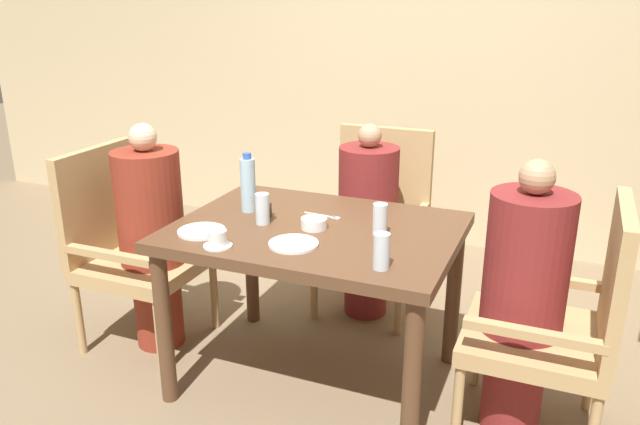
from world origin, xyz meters
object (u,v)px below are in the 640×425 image
object	(u,v)px
diner_in_left_chair	(152,236)
glass_tall_near	(382,251)
diner_in_right_chair	(523,298)
chair_left_side	(128,243)
chair_right_side	(563,319)
glass_tall_mid	(262,209)
teacup_with_saucer	(217,240)
glass_tall_far	(380,220)
bowl_small	(313,223)
chair_far_side	(376,215)
water_bottle	(248,184)
diner_in_far_chair	(368,219)
plate_main_left	(202,231)
plate_main_right	(294,244)

from	to	relation	value
diner_in_left_chair	glass_tall_near	size ratio (longest dim) A/B	8.45
diner_in_right_chair	chair_left_side	bearing A→B (deg)	180.00
chair_right_side	glass_tall_mid	size ratio (longest dim) A/B	7.39
diner_in_left_chair	diner_in_right_chair	distance (m)	1.75
teacup_with_saucer	glass_tall_far	xyz separation A→B (m)	(0.55, 0.37, 0.04)
chair_right_side	bowl_small	xyz separation A→B (m)	(-1.03, -0.02, 0.26)
chair_far_side	diner_in_left_chair	bearing A→B (deg)	-134.91
bowl_small	glass_tall_mid	xyz separation A→B (m)	(-0.23, -0.03, 0.04)
chair_right_side	water_bottle	world-z (taller)	water_bottle
diner_in_far_chair	water_bottle	xyz separation A→B (m)	(-0.37, -0.65, 0.34)
glass_tall_near	glass_tall_far	size ratio (longest dim) A/B	1.00
chair_right_side	glass_tall_far	distance (m)	0.80
plate_main_left	water_bottle	bearing A→B (deg)	81.58
plate_main_left	teacup_with_saucer	distance (m)	0.18
diner_in_far_chair	water_bottle	size ratio (longest dim) A/B	3.94
chair_far_side	glass_tall_far	xyz separation A→B (m)	(0.28, -0.87, 0.30)
diner_in_far_chair	plate_main_left	xyz separation A→B (m)	(-0.42, -0.97, 0.21)
bowl_small	water_bottle	xyz separation A→B (m)	(-0.37, 0.10, 0.11)
diner_in_right_chair	teacup_with_saucer	distance (m)	1.22
plate_main_right	glass_tall_mid	bearing A→B (deg)	142.57
chair_right_side	glass_tall_near	bearing A→B (deg)	-153.99
chair_far_side	diner_in_right_chair	distance (m)	1.24
bowl_small	glass_tall_far	size ratio (longest dim) A/B	0.83
diner_in_right_chair	water_bottle	size ratio (longest dim) A/B	4.17
chair_left_side	bowl_small	world-z (taller)	chair_left_side
plate_main_left	glass_tall_near	size ratio (longest dim) A/B	1.48
chair_left_side	diner_in_far_chair	xyz separation A→B (m)	(1.03, 0.72, 0.03)
diner_in_far_chair	plate_main_right	world-z (taller)	diner_in_far_chair
plate_main_left	glass_tall_mid	world-z (taller)	glass_tall_mid
plate_main_left	diner_in_left_chair	bearing A→B (deg)	151.37
diner_in_left_chair	chair_right_side	world-z (taller)	diner_in_left_chair
diner_in_right_chair	glass_tall_mid	xyz separation A→B (m)	(-1.10, -0.05, 0.24)
glass_tall_far	bowl_small	bearing A→B (deg)	-173.70
chair_far_side	diner_in_right_chair	bearing A→B (deg)	-45.09
chair_far_side	diner_in_right_chair	world-z (taller)	diner_in_right_chair
chair_far_side	bowl_small	xyz separation A→B (m)	(-0.00, -0.90, 0.26)
plate_main_right	glass_tall_near	xyz separation A→B (m)	(0.39, -0.08, 0.06)
chair_right_side	plate_main_left	distance (m)	1.49
chair_far_side	bowl_small	distance (m)	0.93
diner_in_left_chair	plate_main_left	world-z (taller)	diner_in_left_chair
diner_in_far_chair	teacup_with_saucer	xyz separation A→B (m)	(-0.27, -1.08, 0.24)
plate_main_right	glass_tall_far	distance (m)	0.37
chair_left_side	plate_main_right	distance (m)	1.08
plate_main_left	glass_tall_near	distance (m)	0.81
glass_tall_mid	glass_tall_far	distance (m)	0.52
glass_tall_mid	diner_in_left_chair	bearing A→B (deg)	175.29
chair_right_side	bowl_small	size ratio (longest dim) A/B	8.94
chair_right_side	glass_tall_mid	distance (m)	1.30
plate_main_left	teacup_with_saucer	world-z (taller)	teacup_with_saucer
teacup_with_saucer	water_bottle	size ratio (longest dim) A/B	0.42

